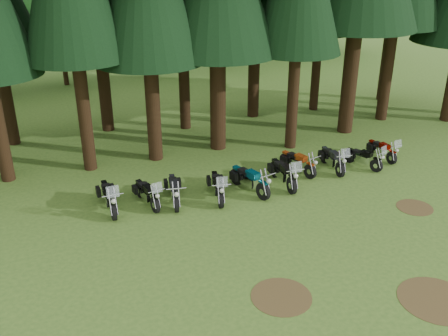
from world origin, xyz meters
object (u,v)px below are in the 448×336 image
(motorcycle_5, at_px, (283,174))
(motorcycle_8, at_px, (363,158))
(motorcycle_2, at_px, (174,191))
(motorcycle_3, at_px, (218,187))
(motorcycle_0, at_px, (109,198))
(motorcycle_6, at_px, (298,163))
(motorcycle_9, at_px, (382,150))
(motorcycle_7, at_px, (333,160))
(motorcycle_1, at_px, (147,194))
(motorcycle_4, at_px, (249,181))

(motorcycle_5, relative_size, motorcycle_8, 1.20)
(motorcycle_2, height_order, motorcycle_3, motorcycle_3)
(motorcycle_0, bearing_deg, motorcycle_2, -7.63)
(motorcycle_3, bearing_deg, motorcycle_2, -179.68)
(motorcycle_0, distance_m, motorcycle_6, 8.45)
(motorcycle_5, relative_size, motorcycle_6, 1.12)
(motorcycle_6, distance_m, motorcycle_9, 4.50)
(motorcycle_2, height_order, motorcycle_6, motorcycle_2)
(motorcycle_6, distance_m, motorcycle_7, 1.65)
(motorcycle_0, distance_m, motorcycle_1, 1.47)
(motorcycle_0, height_order, motorcycle_4, motorcycle_0)
(motorcycle_5, distance_m, motorcycle_6, 1.50)
(motorcycle_3, distance_m, motorcycle_8, 7.32)
(motorcycle_3, distance_m, motorcycle_6, 4.34)
(motorcycle_5, bearing_deg, motorcycle_1, 179.00)
(motorcycle_6, height_order, motorcycle_7, motorcycle_7)
(motorcycle_0, distance_m, motorcycle_8, 11.53)
(motorcycle_3, height_order, motorcycle_9, motorcycle_3)
(motorcycle_7, distance_m, motorcycle_9, 2.89)
(motorcycle_0, bearing_deg, motorcycle_7, -0.70)
(motorcycle_0, bearing_deg, motorcycle_8, -2.11)
(motorcycle_2, relative_size, motorcycle_5, 0.92)
(motorcycle_4, height_order, motorcycle_9, motorcycle_9)
(motorcycle_7, bearing_deg, motorcycle_1, -171.94)
(motorcycle_5, height_order, motorcycle_9, motorcycle_5)
(motorcycle_9, bearing_deg, motorcycle_5, -175.45)
(motorcycle_3, height_order, motorcycle_6, motorcycle_3)
(motorcycle_0, height_order, motorcycle_1, motorcycle_0)
(motorcycle_5, bearing_deg, motorcycle_9, 11.21)
(motorcycle_0, relative_size, motorcycle_2, 1.07)
(motorcycle_5, xyz_separation_m, motorcycle_9, (5.73, 0.51, -0.09))
(motorcycle_4, height_order, motorcycle_8, motorcycle_8)
(motorcycle_2, bearing_deg, motorcycle_7, 13.31)
(motorcycle_1, relative_size, motorcycle_4, 0.90)
(motorcycle_1, distance_m, motorcycle_2, 1.06)
(motorcycle_2, relative_size, motorcycle_8, 1.10)
(motorcycle_3, xyz_separation_m, motorcycle_4, (1.43, -0.03, 0.02))
(motorcycle_7, relative_size, motorcycle_9, 1.13)
(motorcycle_4, height_order, motorcycle_6, motorcycle_4)
(motorcycle_1, distance_m, motorcycle_5, 5.79)
(motorcycle_6, bearing_deg, motorcycle_9, -16.35)
(motorcycle_2, xyz_separation_m, motorcycle_8, (9.00, -0.40, -0.04))
(motorcycle_6, distance_m, motorcycle_8, 3.14)
(motorcycle_7, bearing_deg, motorcycle_9, 11.10)
(motorcycle_5, height_order, motorcycle_7, motorcycle_5)
(motorcycle_3, height_order, motorcycle_5, motorcycle_5)
(motorcycle_0, height_order, motorcycle_5, motorcycle_5)
(motorcycle_3, bearing_deg, motorcycle_6, 25.47)
(motorcycle_2, height_order, motorcycle_5, motorcycle_5)
(motorcycle_1, height_order, motorcycle_3, motorcycle_3)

